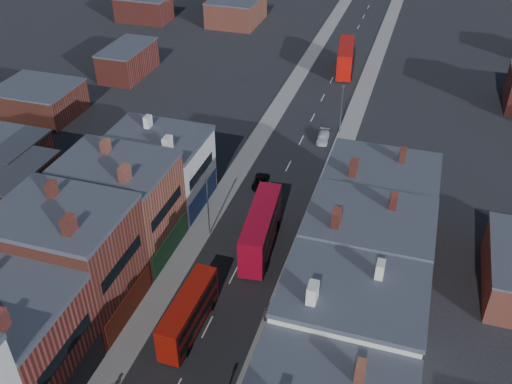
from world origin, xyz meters
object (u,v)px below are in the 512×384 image
Objects in this scene: bus_1 at (261,228)px; bus_2 at (345,57)px; car_2 at (260,182)px; bus_0 at (188,313)px; car_3 at (323,137)px; ped_3 at (265,314)px.

bus_2 is at bearing 84.39° from bus_1.
bus_0 is at bearing -93.73° from car_2.
car_3 is at bearing 84.52° from bus_0.
bus_0 is 2.46× the size of car_2.
car_3 reaches higher than car_2.
bus_2 is at bearing 14.33° from ped_3.
ped_3 is (3.80, -66.45, -1.87)m from bus_2.
car_2 is at bearing 92.95° from bus_0.
bus_0 is 41.88m from car_3.
bus_0 is at bearing -100.02° from bus_2.
bus_1 is 27.47m from car_3.
car_2 is at bearing 101.81° from bus_1.
bus_2 is at bearing 88.60° from bus_0.
bus_2 reaches higher than bus_0.
bus_0 is at bearing -101.24° from car_3.
bus_1 reaches higher than car_2.
car_3 is (4.82, 41.57, -1.70)m from bus_0.
bus_1 is at bearing 30.18° from ped_3.
ped_3 is at bearing 26.62° from bus_0.
bus_2 is 2.92× the size of car_3.
car_2 is 2.43× the size of ped_3.
bus_2 is 43.20m from car_2.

